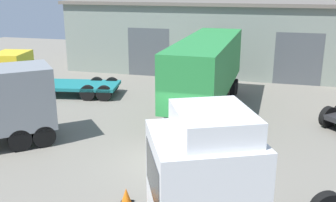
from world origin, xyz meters
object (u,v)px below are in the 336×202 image
Objects in this scene: flatbed_truck_yellow at (30,75)px; traffic_cone at (126,197)px; tractor_unit_white at (225,196)px; oil_drum at (234,156)px; container_trailer_green at (207,67)px.

flatbed_truck_yellow reaches higher than traffic_cone.
tractor_unit_white is 5.83m from oil_drum.
flatbed_truck_yellow is (-11.38, 0.84, -1.30)m from container_trailer_green.
container_trailer_green is at bearing 108.82° from oil_drum.
oil_drum is 4.73m from traffic_cone.
oil_drum is 1.60× the size of traffic_cone.
flatbed_truck_yellow is at bearing -67.35° from tractor_unit_white.
container_trailer_green is 18.38× the size of traffic_cone.
container_trailer_green reaches higher than flatbed_truck_yellow.
flatbed_truck_yellow is at bearing 134.26° from traffic_cone.
container_trailer_green reaches higher than oil_drum.
tractor_unit_white is 8.14× the size of oil_drum.
oil_drum is at bearing 142.85° from flatbed_truck_yellow.
flatbed_truck_yellow is (-13.75, 12.74, -0.67)m from tractor_unit_white.
flatbed_truck_yellow is at bearing 152.25° from oil_drum.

